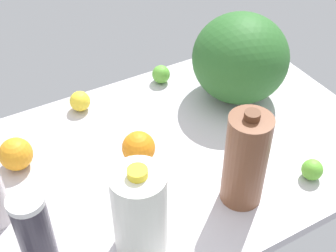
# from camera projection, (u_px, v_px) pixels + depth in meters

# --- Properties ---
(countertop) EXTENTS (1.20, 0.76, 0.03)m
(countertop) POSITION_uv_depth(u_px,v_px,m) (168.00, 157.00, 1.30)
(countertop) COLOR silver
(countertop) RESTS_ON ground
(chocolate_milk_jug) EXTENTS (0.10, 0.10, 0.27)m
(chocolate_milk_jug) POSITION_uv_depth(u_px,v_px,m) (246.00, 160.00, 1.09)
(chocolate_milk_jug) COLOR brown
(chocolate_milk_jug) RESTS_ON countertop
(milk_jug) EXTENTS (0.12, 0.12, 0.24)m
(milk_jug) POSITION_uv_depth(u_px,v_px,m) (140.00, 212.00, 0.99)
(milk_jug) COLOR white
(milk_jug) RESTS_ON countertop
(watermelon) EXTENTS (0.29, 0.29, 0.27)m
(watermelon) POSITION_uv_depth(u_px,v_px,m) (240.00, 58.00, 1.41)
(watermelon) COLOR #2D662A
(watermelon) RESTS_ON countertop
(shaker_bottle) EXTENTS (0.08, 0.08, 0.20)m
(shaker_bottle) POSITION_uv_depth(u_px,v_px,m) (34.00, 230.00, 0.98)
(shaker_bottle) COLOR #2F2B37
(shaker_bottle) RESTS_ON countertop
(orange_by_jug) EXTENTS (0.09, 0.09, 0.09)m
(orange_by_jug) POSITION_uv_depth(u_px,v_px,m) (139.00, 148.00, 1.24)
(orange_by_jug) COLOR orange
(orange_by_jug) RESTS_ON countertop
(orange_beside_bowl) EXTENTS (0.09, 0.09, 0.09)m
(orange_beside_bowl) POSITION_uv_depth(u_px,v_px,m) (16.00, 154.00, 1.23)
(orange_beside_bowl) COLOR orange
(orange_beside_bowl) RESTS_ON countertop
(lime_loose) EXTENTS (0.06, 0.06, 0.06)m
(lime_loose) POSITION_uv_depth(u_px,v_px,m) (312.00, 170.00, 1.21)
(lime_loose) COLOR #66BA37
(lime_loose) RESTS_ON countertop
(lemon_far_back) EXTENTS (0.06, 0.06, 0.06)m
(lemon_far_back) POSITION_uv_depth(u_px,v_px,m) (80.00, 101.00, 1.42)
(lemon_far_back) COLOR yellow
(lemon_far_back) RESTS_ON countertop
(lime_near_front) EXTENTS (0.06, 0.06, 0.06)m
(lime_near_front) POSITION_uv_depth(u_px,v_px,m) (161.00, 74.00, 1.53)
(lime_near_front) COLOR #62B23A
(lime_near_front) RESTS_ON countertop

